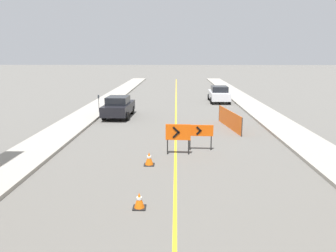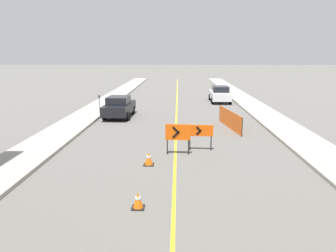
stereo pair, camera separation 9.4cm
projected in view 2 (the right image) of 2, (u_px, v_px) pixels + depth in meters
name	position (u px, v px, depth m)	size (l,w,h in m)	color
lane_stripe	(177.00, 112.00, 26.89)	(0.12, 70.95, 0.01)	gold
sidewalk_left	(93.00, 111.00, 27.08)	(2.41, 70.95, 0.16)	#9E998E
sidewalk_right	(261.00, 112.00, 26.66)	(2.41, 70.95, 0.16)	#9E998E
traffic_cone_fifth	(138.00, 200.00, 10.17)	(0.41, 0.41, 0.52)	black
traffic_cone_farthest	(149.00, 159.00, 14.12)	(0.45, 0.45, 0.57)	black
arrow_barricade_primary	(178.00, 133.00, 15.45)	(1.19, 0.12, 1.47)	#EF560C
arrow_barricade_secondary	(201.00, 132.00, 16.14)	(1.24, 0.11, 1.29)	#EF560C
safety_mesh_fence	(230.00, 119.00, 21.09)	(0.77, 4.62, 1.13)	#EF560C
parked_car_curb_near	(119.00, 107.00, 24.71)	(1.97, 4.37, 1.59)	black
parked_car_curb_mid	(220.00, 94.00, 32.40)	(1.93, 4.31, 1.59)	silver
parking_meter_far_curb	(99.00, 100.00, 25.67)	(0.12, 0.11, 1.41)	#4C4C51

